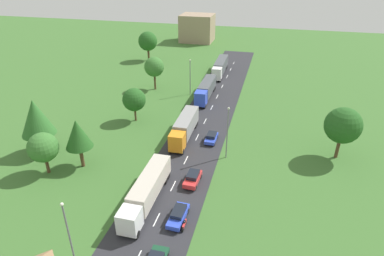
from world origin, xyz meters
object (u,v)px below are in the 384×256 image
Objects in this scene: car_second at (178,215)px; distant_building at (197,28)px; truck_lead at (147,190)px; tree_lime at (148,41)px; car_fourth at (211,137)px; tree_birch at (43,148)px; lamppost_third at (190,75)px; truck_second at (185,127)px; tree_elm at (78,134)px; lamppost_second at (227,131)px; truck_third at (206,89)px; car_third at (193,178)px; lamppost_lead at (68,231)px; tree_pine at (343,126)px; tree_maple at (36,117)px; tree_oak at (154,67)px; tree_ash at (134,100)px; truck_fourth at (220,66)px; motorcycle_courier at (184,224)px.

distant_building is at bearing 102.11° from car_second.
tree_lime is (-24.19, 63.78, 3.87)m from truck_lead.
truck_lead is 3.37× the size of car_fourth.
lamppost_third is at bearing 70.62° from tree_birch.
tree_birch is 0.75× the size of tree_lime.
lamppost_third reaches higher than car_fourth.
tree_elm is at bearing -135.74° from truck_second.
lamppost_second reaches higher than car_fourth.
truck_third is 3.21× the size of car_third.
truck_lead is 3.24× the size of car_third.
truck_lead is at bearing 70.22° from lamppost_lead.
car_second is 0.52× the size of tree_pine.
tree_maple is (-29.69, -5.96, 1.55)m from lamppost_second.
distant_building is (-15.34, 55.45, 2.85)m from truck_third.
lamppost_second is at bearing 77.59° from car_second.
tree_maple is at bearing 160.44° from truck_lead.
lamppost_lead is 18.99m from tree_birch.
truck_third reaches higher than car_fourth.
tree_oak reaches higher than car_third.
truck_third is 57.61m from distant_building.
tree_birch is at bearing -95.42° from tree_oak.
car_third is (4.78, 5.56, -1.18)m from truck_lead.
tree_ash is at bearing 164.36° from car_fourth.
tree_maple is at bearing -113.93° from truck_fourth.
tree_ash reaches higher than motorcycle_courier.
tree_pine is at bearing -61.22° from distant_building.
truck_fourth is at bearing 89.36° from truck_third.
lamppost_second is (12.33, 24.58, 0.37)m from lamppost_lead.
car_third is 65.23m from tree_lime.
lamppost_lead is at bearing -74.88° from tree_lime.
truck_third is 35.66m from tree_lime.
tree_oak is (-18.24, 34.55, 4.75)m from car_third.
truck_third is at bearing 90.91° from truck_second.
motorcycle_courier is 29.48m from tree_pine.
lamppost_lead reaches higher than tree_oak.
truck_lead is at bearing -80.52° from distant_building.
lamppost_lead reaches higher than tree_birch.
lamppost_second reaches higher than car_third.
car_third is 0.51× the size of lamppost_lead.
lamppost_lead is 104.81m from distant_building.
tree_maple is (-21.12, -30.09, 4.39)m from truck_third.
distant_building is (-11.58, 104.17, 0.39)m from lamppost_lead.
truck_second reaches higher than car_second.
truck_third reaches higher than truck_lead.
car_second is at bearing -77.89° from distant_building.
tree_lime reaches higher than truck_third.
car_fourth is 0.45× the size of lamppost_second.
tree_ash is at bearing -108.81° from truck_fourth.
truck_third is 4.99m from lamppost_third.
car_second is 29.82m from tree_ash.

